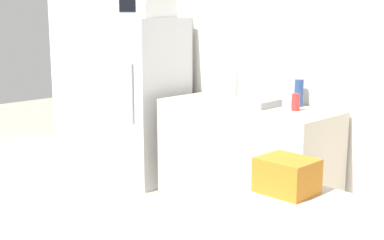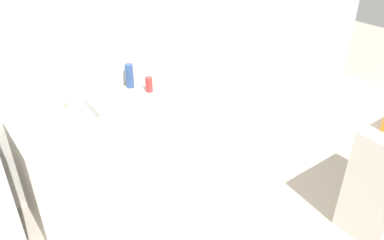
{
  "view_description": "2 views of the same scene",
  "coord_description": "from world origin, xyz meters",
  "views": [
    {
      "loc": [
        2.66,
        -1.09,
        1.72
      ],
      "look_at": [
        -0.03,
        1.6,
        0.95
      ],
      "focal_mm": 50.0,
      "sensor_mm": 36.0,
      "label": 1
    },
    {
      "loc": [
        -1.3,
        -0.24,
        2.49
      ],
      "look_at": [
        0.3,
        1.92,
        0.88
      ],
      "focal_mm": 35.0,
      "sensor_mm": 36.0,
      "label": 2
    }
  ],
  "objects": [
    {
      "name": "bottle_tall",
      "position": [
        0.15,
        2.7,
        1.05
      ],
      "size": [
        0.08,
        0.08,
        0.23
      ],
      "primitive_type": "cylinder",
      "color": "#2D4C8C",
      "rests_on": "counter"
    },
    {
      "name": "bottle_short",
      "position": [
        0.25,
        2.51,
        1.0
      ],
      "size": [
        0.07,
        0.07,
        0.14
      ],
      "primitive_type": "cylinder",
      "color": "red",
      "rests_on": "counter"
    },
    {
      "name": "paper_towel_roll",
      "position": [
        -0.46,
        2.55,
        1.06
      ],
      "size": [
        0.11,
        0.11,
        0.25
      ],
      "primitive_type": "cylinder",
      "color": "white",
      "rests_on": "counter"
    },
    {
      "name": "counter",
      "position": [
        -0.2,
        2.43,
        0.47
      ],
      "size": [
        1.59,
        0.65,
        0.93
      ],
      "primitive_type": "cube",
      "color": "beige",
      "rests_on": "ground_plane"
    },
    {
      "name": "wall_back",
      "position": [
        0.0,
        2.82,
        1.3
      ],
      "size": [
        8.0,
        0.06,
        2.6
      ],
      "primitive_type": "cube",
      "color": "white",
      "rests_on": "ground_plane"
    },
    {
      "name": "sink_basin",
      "position": [
        -0.15,
        2.45,
        0.96
      ],
      "size": [
        0.4,
        0.29,
        0.06
      ],
      "primitive_type": "cube",
      "color": "#9EA3A8",
      "rests_on": "counter"
    }
  ]
}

